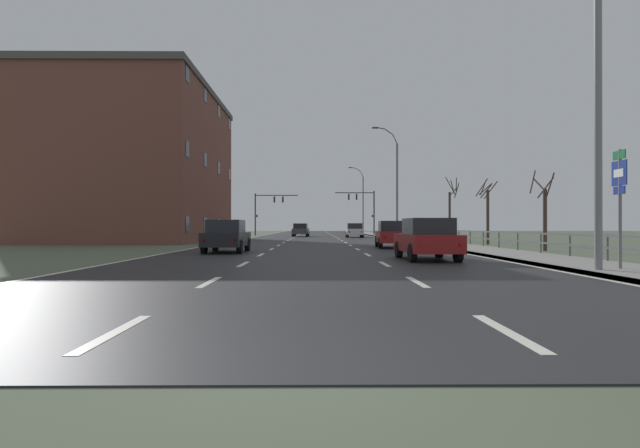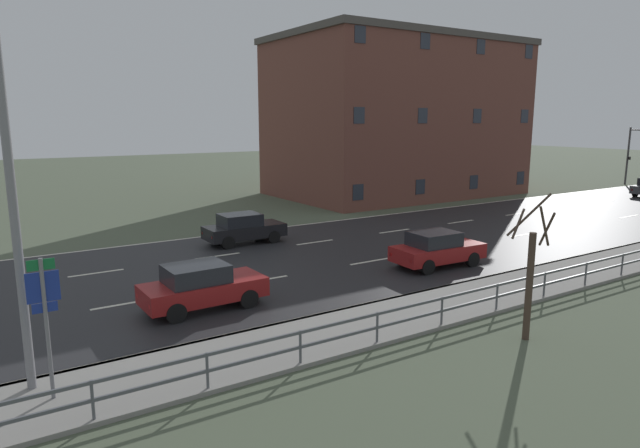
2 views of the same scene
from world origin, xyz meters
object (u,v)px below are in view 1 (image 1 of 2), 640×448
object	(u,v)px
street_lamp_foreground	(591,86)
car_far_left	(427,239)
highway_sign	(620,194)
brick_building	(139,166)
street_lamp_midground	(395,184)
car_near_right	(301,230)
street_lamp_distant	(362,201)
car_far_right	(393,234)
traffic_signal_left	(266,206)
car_near_left	(354,230)
car_mid_centre	(227,236)
traffic_signal_right	(364,205)

from	to	relation	value
street_lamp_foreground	car_far_left	bearing A→B (deg)	120.23
highway_sign	brick_building	bearing A→B (deg)	128.09
street_lamp_midground	car_near_right	size ratio (longest dim) A/B	2.49
street_lamp_distant	car_far_right	xyz separation A→B (m)	(-2.90, -50.78, -4.39)
street_lamp_midground	traffic_signal_left	world-z (taller)	street_lamp_midground
highway_sign	traffic_signal_left	distance (m)	55.66
highway_sign	car_far_right	bearing A→B (deg)	103.75
car_near_left	car_near_right	xyz separation A→B (m)	(-6.04, 4.43, 0.00)
traffic_signal_left	brick_building	xyz separation A→B (m)	(-8.70, -23.63, 2.55)
street_lamp_distant	car_far_right	distance (m)	51.05
street_lamp_foreground	highway_sign	size ratio (longest dim) A/B	3.05
traffic_signal_left	car_near_right	distance (m)	9.07
car_near_right	brick_building	world-z (taller)	brick_building
highway_sign	car_far_left	bearing A→B (deg)	129.11
traffic_signal_left	car_far_right	bearing A→B (deg)	-73.87
brick_building	street_lamp_midground	bearing A→B (deg)	7.73
car_far_left	highway_sign	bearing A→B (deg)	-52.18
car_mid_centre	car_near_right	distance (m)	36.05
street_lamp_foreground	car_near_left	size ratio (longest dim) A/B	2.50
car_near_left	car_far_left	bearing A→B (deg)	-89.49
highway_sign	street_lamp_distant	bearing A→B (deg)	90.81
traffic_signal_right	car_far_right	size ratio (longest dim) A/B	1.43
street_lamp_midground	traffic_signal_right	world-z (taller)	street_lamp_midground
car_near_right	traffic_signal_right	bearing A→B (deg)	45.81
car_near_left	traffic_signal_left	bearing A→B (deg)	133.82
street_lamp_midground	brick_building	xyz separation A→B (m)	(-22.57, -3.06, 1.33)
street_lamp_foreground	brick_building	size ratio (longest dim) A/B	0.51
car_near_left	car_far_right	xyz separation A→B (m)	(0.19, -26.41, 0.00)
car_near_left	car_far_right	distance (m)	26.41
car_near_left	highway_sign	bearing A→B (deg)	-83.80
street_lamp_midground	car_far_left	world-z (taller)	street_lamp_midground
highway_sign	car_near_right	xyz separation A→B (m)	(-10.07, 46.54, -1.36)
street_lamp_foreground	highway_sign	bearing A→B (deg)	20.14
street_lamp_distant	traffic_signal_left	bearing A→B (deg)	-137.19
street_lamp_foreground	street_lamp_distant	world-z (taller)	street_lamp_distant
traffic_signal_right	highway_sign	bearing A→B (deg)	-88.09
car_near_right	car_far_left	bearing A→B (deg)	-78.50
traffic_signal_right	brick_building	size ratio (longest dim) A/B	0.30
car_far_right	car_near_left	bearing A→B (deg)	93.31
car_far_left	brick_building	distance (m)	32.00
traffic_signal_left	street_lamp_midground	bearing A→B (deg)	-56.02
street_lamp_midground	car_far_left	xyz separation A→B (m)	(-3.23, -27.93, -4.32)
street_lamp_distant	car_far_right	size ratio (longest dim) A/B	2.53
brick_building	car_mid_centre	bearing A→B (deg)	-60.66
street_lamp_distant	car_far_left	world-z (taller)	street_lamp_distant
street_lamp_midground	brick_building	size ratio (longest dim) A/B	0.52
street_lamp_foreground	car_near_right	size ratio (longest dim) A/B	2.45
street_lamp_foreground	traffic_signal_left	distance (m)	55.74
street_lamp_distant	car_far_right	bearing A→B (deg)	-93.27
car_far_left	car_mid_centre	bearing A→B (deg)	145.81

